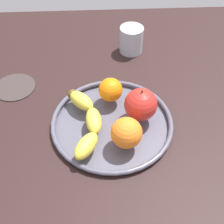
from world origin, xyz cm
name	(u,v)px	position (x,y,z in cm)	size (l,w,h in cm)	color
ground_plane	(112,130)	(0.00, 0.00, -2.00)	(115.93, 115.93, 4.00)	black
fruit_bowl	(112,122)	(0.00, 0.00, 0.92)	(30.50, 30.50, 1.80)	#52505F
banana	(86,120)	(-1.34, 6.22, 3.69)	(22.71, 9.41, 3.77)	yellow
apple	(141,105)	(1.10, -7.00, 5.85)	(8.09, 8.09, 8.89)	red
orange_front_left	(111,90)	(7.63, -0.05, 4.92)	(6.25, 6.25, 6.25)	orange
orange_front_right	(126,133)	(-6.99, -2.88, 5.40)	(7.19, 7.19, 7.19)	orange
ambient_mug	(131,39)	(31.21, -7.63, 4.20)	(10.83, 7.29, 8.36)	silver
ambient_coaster	(15,87)	(15.22, 26.88, 0.30)	(11.53, 11.53, 0.60)	#352C2B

